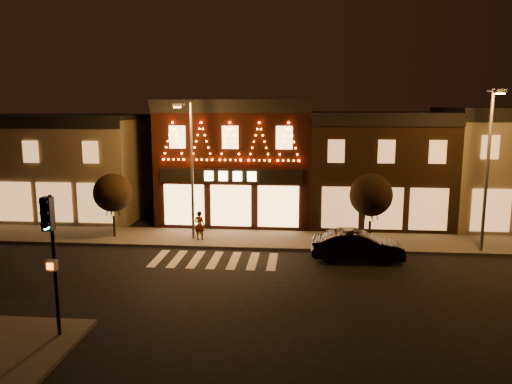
# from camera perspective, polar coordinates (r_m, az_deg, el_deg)

# --- Properties ---
(ground) EXTENTS (120.00, 120.00, 0.00)m
(ground) POSITION_cam_1_polar(r_m,az_deg,el_deg) (22.70, -6.47, -10.73)
(ground) COLOR black
(ground) RESTS_ON ground
(sidewalk_far) EXTENTS (44.00, 4.00, 0.15)m
(sidewalk_far) POSITION_cam_1_polar(r_m,az_deg,el_deg) (29.95, 0.42, -5.41)
(sidewalk_far) COLOR #47423D
(sidewalk_far) RESTS_ON ground
(building_left) EXTENTS (12.20, 8.28, 7.30)m
(building_left) POSITION_cam_1_polar(r_m,az_deg,el_deg) (39.15, -21.23, 2.88)
(building_left) COLOR #796956
(building_left) RESTS_ON ground
(building_pulp) EXTENTS (10.20, 8.34, 8.30)m
(building_pulp) POSITION_cam_1_polar(r_m,az_deg,el_deg) (35.26, -1.98, 3.67)
(building_pulp) COLOR black
(building_pulp) RESTS_ON ground
(building_right_a) EXTENTS (9.20, 8.28, 7.50)m
(building_right_a) POSITION_cam_1_polar(r_m,az_deg,el_deg) (35.39, 13.48, 2.77)
(building_right_a) COLOR black
(building_right_a) RESTS_ON ground
(traffic_signal_near) EXTENTS (0.35, 0.50, 4.89)m
(traffic_signal_near) POSITION_cam_1_polar(r_m,az_deg,el_deg) (17.96, -22.32, -4.93)
(traffic_signal_near) COLOR black
(traffic_signal_near) RESTS_ON sidewalk_near
(streetlamp_mid) EXTENTS (0.75, 1.82, 7.95)m
(streetlamp_mid) POSITION_cam_1_polar(r_m,az_deg,el_deg) (29.03, -7.52, 3.56)
(streetlamp_mid) COLOR #59595E
(streetlamp_mid) RESTS_ON sidewalk_far
(streetlamp_right) EXTENTS (0.67, 1.98, 8.64)m
(streetlamp_right) POSITION_cam_1_polar(r_m,az_deg,el_deg) (28.96, 24.98, 3.51)
(streetlamp_right) COLOR #59595E
(streetlamp_right) RESTS_ON sidewalk_far
(tree_left) EXTENTS (2.28, 2.28, 3.82)m
(tree_left) POSITION_cam_1_polar(r_m,az_deg,el_deg) (30.95, -15.99, -0.09)
(tree_left) COLOR black
(tree_left) RESTS_ON sidewalk_far
(tree_right) EXTENTS (2.41, 2.41, 4.04)m
(tree_right) POSITION_cam_1_polar(r_m,az_deg,el_deg) (28.87, 12.94, -0.34)
(tree_right) COLOR black
(tree_right) RESTS_ON sidewalk_far
(dark_sedan) EXTENTS (4.76, 1.71, 1.56)m
(dark_sedan) POSITION_cam_1_polar(r_m,az_deg,el_deg) (26.58, 11.43, -6.01)
(dark_sedan) COLOR black
(dark_sedan) RESTS_ON ground
(pedestrian) EXTENTS (0.70, 0.54, 1.72)m
(pedestrian) POSITION_cam_1_polar(r_m,az_deg,el_deg) (29.60, -6.43, -3.78)
(pedestrian) COLOR gray
(pedestrian) RESTS_ON sidewalk_far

